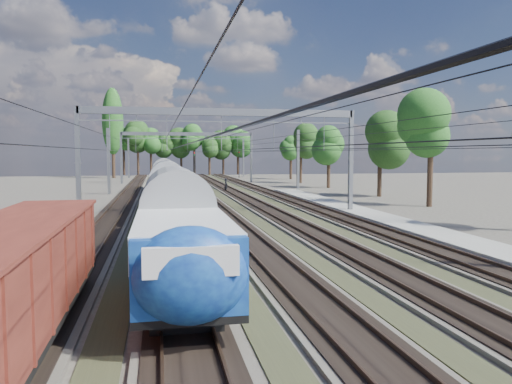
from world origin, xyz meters
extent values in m
plane|color=#47423A|center=(0.00, 0.00, 0.00)|extent=(220.00, 220.00, 0.00)
cube|color=#47423A|center=(-9.00, 45.00, 0.07)|extent=(3.00, 130.00, 0.15)
cube|color=black|center=(-9.00, 45.00, 0.17)|extent=(2.50, 130.00, 0.06)
cube|color=#473326|center=(-9.72, 45.00, 0.27)|extent=(0.08, 130.00, 0.14)
cube|color=#473326|center=(-8.28, 45.00, 0.27)|extent=(0.08, 130.00, 0.14)
cube|color=#47423A|center=(-4.50, 45.00, 0.07)|extent=(3.00, 130.00, 0.15)
cube|color=black|center=(-4.50, 45.00, 0.17)|extent=(2.50, 130.00, 0.06)
cube|color=#473326|center=(-5.22, 45.00, 0.27)|extent=(0.08, 130.00, 0.14)
cube|color=#473326|center=(-3.78, 45.00, 0.27)|extent=(0.08, 130.00, 0.14)
cube|color=#47423A|center=(0.00, 45.00, 0.07)|extent=(3.00, 130.00, 0.15)
cube|color=black|center=(0.00, 45.00, 0.17)|extent=(2.50, 130.00, 0.06)
cube|color=#473326|center=(-0.72, 45.00, 0.27)|extent=(0.08, 130.00, 0.14)
cube|color=#473326|center=(0.72, 45.00, 0.27)|extent=(0.08, 130.00, 0.14)
cube|color=#47423A|center=(4.50, 45.00, 0.07)|extent=(3.00, 130.00, 0.15)
cube|color=black|center=(4.50, 45.00, 0.17)|extent=(2.50, 130.00, 0.06)
cube|color=#473326|center=(3.78, 45.00, 0.27)|extent=(0.08, 130.00, 0.14)
cube|color=#473326|center=(5.22, 45.00, 0.27)|extent=(0.08, 130.00, 0.14)
cube|color=#47423A|center=(9.00, 45.00, 0.07)|extent=(3.00, 130.00, 0.15)
cube|color=black|center=(9.00, 45.00, 0.17)|extent=(2.50, 130.00, 0.06)
cube|color=#473326|center=(8.28, 45.00, 0.27)|extent=(0.08, 130.00, 0.14)
cube|color=#473326|center=(9.72, 45.00, 0.27)|extent=(0.08, 130.00, 0.14)
cube|color=#313120|center=(-6.75, 45.00, 0.03)|extent=(1.10, 130.00, 0.05)
cube|color=#313120|center=(-2.25, 45.00, 0.03)|extent=(1.10, 130.00, 0.05)
cube|color=#313120|center=(2.25, 45.00, 0.03)|extent=(1.10, 130.00, 0.05)
cube|color=#313120|center=(6.75, 45.00, 0.03)|extent=(1.10, 130.00, 0.05)
cube|color=gray|center=(12.00, 20.00, 0.15)|extent=(3.00, 70.00, 0.30)
cube|color=gray|center=(-11.50, 30.00, 4.50)|extent=(0.35, 0.35, 9.00)
cube|color=gray|center=(11.50, 30.00, 4.50)|extent=(0.35, 0.35, 9.00)
cube|color=gray|center=(0.00, 30.00, 8.70)|extent=(23.00, 0.35, 0.60)
cube|color=gray|center=(-11.50, 78.00, 4.50)|extent=(0.35, 0.35, 9.00)
cube|color=gray|center=(11.50, 78.00, 4.50)|extent=(0.35, 0.35, 9.00)
cube|color=gray|center=(0.00, 78.00, 8.70)|extent=(23.00, 0.35, 0.60)
cube|color=gray|center=(-11.50, 55.00, 4.25)|extent=(0.35, 0.35, 8.50)
cube|color=gray|center=(-11.50, 100.00, 4.25)|extent=(0.35, 0.35, 8.50)
cube|color=gray|center=(13.80, 55.00, 4.25)|extent=(0.35, 0.35, 8.50)
cube|color=gray|center=(13.80, 100.00, 4.25)|extent=(0.35, 0.35, 8.50)
cylinder|color=black|center=(-9.00, 45.00, 5.50)|extent=(0.03, 130.00, 0.03)
cylinder|color=black|center=(-9.00, 45.00, 6.60)|extent=(0.03, 130.00, 0.03)
cylinder|color=black|center=(-4.50, 45.00, 5.50)|extent=(0.03, 130.00, 0.03)
cylinder|color=black|center=(-4.50, 45.00, 6.60)|extent=(0.03, 130.00, 0.03)
cylinder|color=black|center=(0.00, 45.00, 5.50)|extent=(0.03, 130.00, 0.03)
cylinder|color=black|center=(0.00, 45.00, 6.60)|extent=(0.03, 130.00, 0.03)
cylinder|color=black|center=(4.50, 45.00, 5.50)|extent=(0.03, 130.00, 0.03)
cylinder|color=black|center=(4.50, 45.00, 6.60)|extent=(0.03, 130.00, 0.03)
cylinder|color=black|center=(9.00, 45.00, 5.50)|extent=(0.03, 130.00, 0.03)
cylinder|color=black|center=(9.00, 45.00, 6.60)|extent=(0.03, 130.00, 0.03)
cylinder|color=black|center=(-13.35, 113.50, 3.51)|extent=(0.56, 0.56, 7.01)
sphere|color=#1D3B15|center=(-13.35, 113.50, 9.11)|extent=(4.14, 4.14, 4.14)
cylinder|color=black|center=(-10.11, 113.63, 2.98)|extent=(0.56, 0.56, 5.95)
sphere|color=#1D3B15|center=(-10.11, 113.63, 7.74)|extent=(4.19, 4.19, 4.19)
cylinder|color=black|center=(-7.50, 110.72, 3.59)|extent=(0.56, 0.56, 7.18)
sphere|color=#1D3B15|center=(-7.50, 110.72, 9.33)|extent=(4.13, 4.13, 4.13)
cylinder|color=black|center=(-3.11, 112.70, 3.54)|extent=(0.56, 0.56, 7.08)
sphere|color=#1D3B15|center=(-3.11, 112.70, 9.21)|extent=(4.56, 4.56, 4.56)
cylinder|color=black|center=(1.03, 113.73, 2.94)|extent=(0.56, 0.56, 5.87)
sphere|color=#1D3B15|center=(1.03, 113.73, 7.63)|extent=(4.57, 4.57, 4.57)
cylinder|color=black|center=(4.70, 112.66, 2.86)|extent=(0.56, 0.56, 5.71)
sphere|color=#1D3B15|center=(4.70, 112.66, 7.43)|extent=(3.87, 3.87, 3.87)
cylinder|color=black|center=(7.17, 111.63, 3.63)|extent=(0.56, 0.56, 7.26)
sphere|color=#1D3B15|center=(7.17, 111.63, 9.44)|extent=(5.44, 5.44, 5.44)
cylinder|color=black|center=(11.10, 112.42, 3.28)|extent=(0.56, 0.56, 6.55)
sphere|color=#1D3B15|center=(11.10, 112.42, 8.52)|extent=(4.72, 4.72, 4.72)
cylinder|color=black|center=(15.17, 112.60, 2.88)|extent=(0.56, 0.56, 5.76)
sphere|color=#1D3B15|center=(15.17, 112.60, 7.49)|extent=(4.34, 4.34, 4.34)
cylinder|color=black|center=(20.22, 33.62, 2.93)|extent=(0.56, 0.56, 5.86)
sphere|color=#1D3B15|center=(20.22, 33.62, 7.62)|extent=(4.93, 4.93, 4.93)
cylinder|color=black|center=(20.38, 44.55, 2.78)|extent=(0.56, 0.56, 5.55)
sphere|color=#1D3B15|center=(20.38, 44.55, 7.22)|extent=(3.73, 3.73, 3.73)
cylinder|color=black|center=(20.86, 59.19, 3.36)|extent=(0.56, 0.56, 6.71)
sphere|color=#1D3B15|center=(20.86, 59.19, 8.72)|extent=(3.97, 3.97, 3.97)
cylinder|color=black|center=(20.26, 74.76, 2.78)|extent=(0.56, 0.56, 5.56)
sphere|color=#1D3B15|center=(20.26, 74.76, 7.23)|extent=(3.90, 3.90, 3.90)
cylinder|color=black|center=(21.17, 88.08, 2.65)|extent=(0.56, 0.56, 5.30)
sphere|color=#1D3B15|center=(21.17, 88.08, 6.89)|extent=(4.82, 4.82, 4.82)
cylinder|color=black|center=(-14.50, 98.00, 8.00)|extent=(0.70, 0.70, 16.00)
ellipsoid|color=#1F511B|center=(-14.50, 98.00, 12.00)|extent=(4.40, 4.40, 14.08)
cube|color=black|center=(-4.50, 3.65, 0.58)|extent=(2.10, 3.15, 0.84)
cube|color=black|center=(-4.50, 18.35, 0.58)|extent=(2.10, 3.15, 0.84)
cube|color=navy|center=(-4.50, 11.00, 2.15)|extent=(2.94, 21.00, 1.99)
cube|color=silver|center=(-4.50, 11.00, 2.68)|extent=(3.02, 20.16, 1.00)
cube|color=black|center=(-2.98, 11.00, 2.68)|extent=(0.04, 17.85, 0.73)
cube|color=yellow|center=(-4.50, 6.38, 1.63)|extent=(3.04, 5.88, 0.73)
cylinder|color=gray|center=(-4.50, 11.00, 3.15)|extent=(2.98, 21.00, 2.98)
cube|color=black|center=(-4.50, 25.25, 0.58)|extent=(2.10, 3.15, 0.84)
cube|color=black|center=(-4.50, 39.95, 0.58)|extent=(2.10, 3.15, 0.84)
cube|color=navy|center=(-4.50, 32.60, 2.15)|extent=(2.94, 21.00, 1.99)
cube|color=silver|center=(-4.50, 32.60, 2.68)|extent=(3.02, 20.16, 1.00)
cube|color=black|center=(-2.98, 32.60, 2.68)|extent=(0.04, 17.85, 0.73)
cube|color=yellow|center=(-4.50, 27.98, 1.63)|extent=(3.04, 5.88, 0.73)
cylinder|color=gray|center=(-4.50, 32.60, 3.15)|extent=(2.98, 21.00, 2.98)
cube|color=black|center=(-4.50, 46.85, 0.58)|extent=(2.10, 3.15, 0.84)
cube|color=black|center=(-4.50, 61.55, 0.58)|extent=(2.10, 3.15, 0.84)
cube|color=navy|center=(-4.50, 54.20, 2.15)|extent=(2.94, 21.00, 1.99)
cube|color=silver|center=(-4.50, 54.20, 2.68)|extent=(3.02, 20.16, 1.00)
cube|color=black|center=(-2.98, 54.20, 2.68)|extent=(0.04, 17.85, 0.73)
cube|color=yellow|center=(-4.50, 49.58, 1.63)|extent=(3.04, 5.88, 0.73)
cylinder|color=gray|center=(-4.50, 54.20, 3.15)|extent=(2.98, 21.00, 2.98)
ellipsoid|color=navy|center=(-4.50, 0.70, 2.20)|extent=(2.98, 1.64, 2.54)
cube|color=black|center=(-9.00, 6.90, 0.46)|extent=(1.83, 2.38, 0.64)
cube|color=black|center=(-9.00, 2.42, 0.87)|extent=(2.47, 12.81, 0.18)
cube|color=#4F1C15|center=(-9.00, 2.42, 2.15)|extent=(2.47, 12.81, 2.38)
cube|color=#4F1C15|center=(-9.00, 2.42, 3.38)|extent=(2.65, 12.81, 0.11)
imported|color=black|center=(3.77, 55.31, 0.96)|extent=(0.57, 0.77, 1.92)
cylinder|color=black|center=(0.84, 73.68, 2.40)|extent=(0.13, 0.13, 4.80)
cube|color=black|center=(0.84, 73.68, 5.13)|extent=(0.39, 0.32, 0.67)
sphere|color=red|center=(0.84, 73.55, 5.32)|extent=(0.15, 0.15, 0.15)
sphere|color=#0C9919|center=(0.84, 73.55, 4.99)|extent=(0.15, 0.15, 0.15)
cylinder|color=black|center=(11.78, 93.75, 2.47)|extent=(0.14, 0.14, 4.94)
cube|color=black|center=(11.78, 93.75, 5.29)|extent=(0.40, 0.31, 0.69)
sphere|color=red|center=(11.78, 93.62, 5.48)|extent=(0.16, 0.16, 0.16)
sphere|color=#0C9919|center=(11.78, 93.62, 5.14)|extent=(0.16, 0.16, 0.16)
camera|label=1|loc=(-5.25, -11.69, 5.27)|focal=35.00mm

